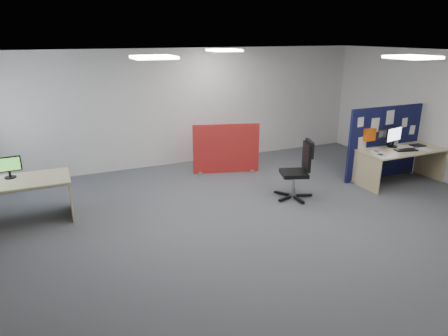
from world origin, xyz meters
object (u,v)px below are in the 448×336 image
object	(u,v)px
second_desk	(16,190)
office_chair	(300,166)
navy_divider	(383,143)
monitor_main	(394,136)
main_desk	(399,156)
monitor_second	(8,166)
red_divider	(226,149)

from	to	relation	value
second_desk	office_chair	distance (m)	4.97
second_desk	office_chair	size ratio (longest dim) A/B	1.52
navy_divider	monitor_main	distance (m)	0.27
main_desk	monitor_second	bearing A→B (deg)	170.26
red_divider	office_chair	bearing A→B (deg)	-54.08
monitor_main	office_chair	xyz separation A→B (m)	(-2.34, -0.07, -0.34)
monitor_main	office_chair	bearing A→B (deg)	170.75
monitor_second	second_desk	bearing A→B (deg)	-71.91
navy_divider	main_desk	xyz separation A→B (m)	(0.12, -0.36, -0.22)
monitor_main	red_divider	xyz separation A→B (m)	(-3.02, 1.84, -0.42)
navy_divider	second_desk	distance (m)	7.18
navy_divider	second_desk	bearing A→B (deg)	174.06
second_desk	monitor_second	size ratio (longest dim) A/B	4.23
office_chair	second_desk	bearing A→B (deg)	-172.65
main_desk	monitor_main	bearing A→B (deg)	107.22
main_desk	monitor_second	size ratio (longest dim) A/B	4.60
office_chair	red_divider	bearing A→B (deg)	128.66
navy_divider	monitor_second	distance (m)	7.26
monitor_main	monitor_second	distance (m)	7.35
red_divider	monitor_main	bearing A→B (deg)	-15.01
main_desk	red_divider	world-z (taller)	red_divider
monitor_main	monitor_second	bearing A→B (deg)	160.47
second_desk	office_chair	xyz separation A→B (m)	(4.87, -1.01, 0.08)
monitor_main	red_divider	size ratio (longest dim) A/B	0.34
main_desk	monitor_main	size ratio (longest dim) A/B	3.77
second_desk	office_chair	world-z (taller)	office_chair
red_divider	office_chair	distance (m)	2.03
navy_divider	red_divider	xyz separation A→B (m)	(-2.96, 1.65, -0.24)
main_desk	monitor_second	distance (m)	7.44
red_divider	second_desk	distance (m)	4.28
second_desk	office_chair	bearing A→B (deg)	-11.68
red_divider	navy_divider	bearing A→B (deg)	-12.82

